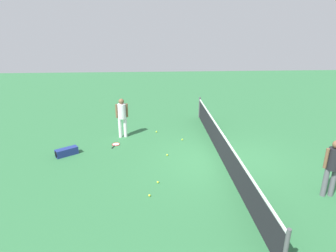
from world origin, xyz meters
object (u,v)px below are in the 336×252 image
tennis_ball_baseline (158,182)px  tennis_ball_stray_left (167,155)px  player_near_side (122,115)px  equipment_bag (66,152)px  tennis_ball_midcourt (182,140)px  tennis_ball_by_net (156,132)px  tennis_racket_near_player (116,144)px  player_far_side (333,164)px  tennis_ball_near_player (149,195)px

tennis_ball_baseline → tennis_ball_stray_left: size_ratio=1.00×
player_near_side → tennis_ball_baseline: 4.26m
tennis_ball_baseline → equipment_bag: size_ratio=0.08×
player_near_side → tennis_ball_midcourt: player_near_side is taller
tennis_ball_by_net → equipment_bag: bearing=-57.4°
tennis_ball_baseline → tennis_ball_stray_left: 1.95m
player_near_side → tennis_racket_near_player: size_ratio=2.80×
player_far_side → tennis_ball_baseline: (-0.96, -4.79, -0.98)m
player_near_side → tennis_ball_near_player: 4.85m
player_far_side → tennis_ball_near_player: player_far_side is taller
tennis_racket_near_player → tennis_ball_by_net: bearing=127.5°
tennis_ball_near_player → tennis_ball_stray_left: (-2.62, 0.66, 0.00)m
tennis_ball_by_net → equipment_bag: 4.05m
tennis_ball_stray_left → equipment_bag: (-0.26, -3.76, 0.11)m
tennis_racket_near_player → player_near_side: bearing=164.5°
tennis_ball_by_net → tennis_ball_midcourt: 1.45m
player_near_side → tennis_ball_by_net: 1.80m
tennis_ball_near_player → tennis_ball_baseline: (-0.71, 0.26, 0.00)m
tennis_ball_baseline → player_far_side: bearing=78.6°
tennis_racket_near_player → tennis_ball_by_net: size_ratio=9.20×
tennis_ball_midcourt → player_near_side: bearing=-102.0°
tennis_ball_by_net → tennis_ball_midcourt: same height
player_far_side → equipment_bag: bearing=-111.1°
tennis_racket_near_player → tennis_ball_near_player: tennis_ball_near_player is taller
tennis_ball_by_net → player_far_side: bearing=41.7°
tennis_ball_baseline → tennis_ball_near_player: bearing=-19.9°
tennis_ball_midcourt → equipment_bag: bearing=-75.0°
tennis_ball_stray_left → equipment_bag: 3.77m
tennis_ball_stray_left → equipment_bag: equipment_bag is taller
player_near_side → tennis_ball_midcourt: 2.75m
tennis_ball_baseline → tennis_racket_near_player: bearing=-152.0°
tennis_ball_midcourt → tennis_ball_near_player: bearing=-18.6°
tennis_racket_near_player → tennis_ball_near_player: bearing=20.0°
tennis_ball_by_net → tennis_ball_stray_left: 2.47m
equipment_bag → player_far_side: bearing=68.9°
tennis_ball_baseline → tennis_ball_stray_left: bearing=168.2°
tennis_ball_near_player → tennis_ball_stray_left: size_ratio=1.00×
player_near_side → tennis_ball_near_player: (4.62, 1.14, -0.98)m
tennis_racket_near_player → tennis_ball_midcourt: tennis_ball_midcourt is taller
tennis_racket_near_player → equipment_bag: size_ratio=0.74×
player_far_side → equipment_bag: 8.77m
tennis_racket_near_player → tennis_ball_by_net: (-1.29, 1.68, 0.02)m
tennis_ball_baseline → tennis_ball_midcourt: bearing=161.6°
player_far_side → tennis_ball_by_net: 7.19m
player_near_side → equipment_bag: size_ratio=2.08×
player_far_side → tennis_ball_midcourt: 5.77m
player_far_side → tennis_ball_midcourt: bearing=-139.7°
equipment_bag → tennis_ball_stray_left: bearing=86.0°
tennis_ball_stray_left → player_near_side: bearing=-138.1°
tennis_ball_near_player → tennis_ball_by_net: (-5.06, 0.31, 0.00)m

